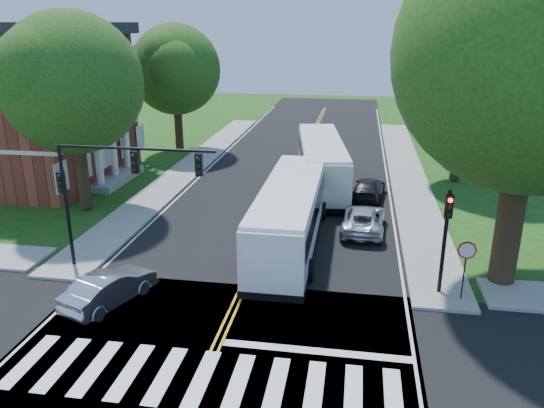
% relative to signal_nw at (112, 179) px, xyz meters
% --- Properties ---
extents(ground, '(140.00, 140.00, 0.00)m').
position_rel_signal_nw_xyz_m(ground, '(5.86, -6.43, -4.38)').
color(ground, '#1F4310').
rests_on(ground, ground).
extents(road, '(14.00, 96.00, 0.01)m').
position_rel_signal_nw_xyz_m(road, '(5.86, 11.57, -4.37)').
color(road, black).
rests_on(road, ground).
extents(cross_road, '(60.00, 12.00, 0.01)m').
position_rel_signal_nw_xyz_m(cross_road, '(5.86, -6.43, -4.37)').
color(cross_road, black).
rests_on(cross_road, ground).
extents(center_line, '(0.36, 70.00, 0.01)m').
position_rel_signal_nw_xyz_m(center_line, '(5.86, 15.57, -4.36)').
color(center_line, gold).
rests_on(center_line, road).
extents(edge_line_w, '(0.12, 70.00, 0.01)m').
position_rel_signal_nw_xyz_m(edge_line_w, '(-0.94, 15.57, -4.36)').
color(edge_line_w, silver).
rests_on(edge_line_w, road).
extents(edge_line_e, '(0.12, 70.00, 0.01)m').
position_rel_signal_nw_xyz_m(edge_line_e, '(12.66, 15.57, -4.36)').
color(edge_line_e, silver).
rests_on(edge_line_e, road).
extents(crosswalk, '(12.60, 3.00, 0.01)m').
position_rel_signal_nw_xyz_m(crosswalk, '(5.86, -6.93, -4.36)').
color(crosswalk, silver).
rests_on(crosswalk, road).
extents(stop_bar, '(6.60, 0.40, 0.01)m').
position_rel_signal_nw_xyz_m(stop_bar, '(9.36, -4.83, -4.36)').
color(stop_bar, silver).
rests_on(stop_bar, road).
extents(sidewalk_nw, '(2.60, 40.00, 0.15)m').
position_rel_signal_nw_xyz_m(sidewalk_nw, '(-2.44, 18.57, -4.30)').
color(sidewalk_nw, gray).
rests_on(sidewalk_nw, ground).
extents(sidewalk_ne, '(2.60, 40.00, 0.15)m').
position_rel_signal_nw_xyz_m(sidewalk_ne, '(14.16, 18.57, -4.30)').
color(sidewalk_ne, gray).
rests_on(sidewalk_ne, ground).
extents(tree_ne_big, '(10.80, 10.80, 14.91)m').
position_rel_signal_nw_xyz_m(tree_ne_big, '(16.86, 1.57, 5.24)').
color(tree_ne_big, '#311E13').
rests_on(tree_ne_big, ground).
extents(tree_west_near, '(8.00, 8.00, 11.40)m').
position_rel_signal_nw_xyz_m(tree_west_near, '(-5.64, 7.57, 3.15)').
color(tree_west_near, '#311E13').
rests_on(tree_west_near, ground).
extents(tree_west_far, '(7.60, 7.60, 10.67)m').
position_rel_signal_nw_xyz_m(tree_west_far, '(-5.14, 23.57, 2.62)').
color(tree_west_far, '#311E13').
rests_on(tree_west_far, ground).
extents(tree_east_mid, '(8.40, 8.40, 11.93)m').
position_rel_signal_nw_xyz_m(tree_east_mid, '(17.36, 17.57, 3.48)').
color(tree_east_mid, '#311E13').
rests_on(tree_east_mid, ground).
extents(tree_east_far, '(7.20, 7.20, 10.34)m').
position_rel_signal_nw_xyz_m(tree_east_far, '(18.36, 33.57, 2.48)').
color(tree_east_far, '#311E13').
rests_on(tree_east_far, ground).
extents(signal_nw, '(7.15, 0.46, 5.66)m').
position_rel_signal_nw_xyz_m(signal_nw, '(0.00, 0.00, 0.00)').
color(signal_nw, black).
rests_on(signal_nw, ground).
extents(signal_ne, '(0.30, 0.46, 4.40)m').
position_rel_signal_nw_xyz_m(signal_ne, '(14.06, 0.01, -1.41)').
color(signal_ne, black).
rests_on(signal_ne, ground).
extents(stop_sign, '(0.76, 0.08, 2.53)m').
position_rel_signal_nw_xyz_m(stop_sign, '(14.86, -0.45, -2.35)').
color(stop_sign, black).
rests_on(stop_sign, ground).
extents(bus_lead, '(3.05, 12.46, 3.22)m').
position_rel_signal_nw_xyz_m(bus_lead, '(7.25, 4.21, -2.67)').
color(bus_lead, white).
rests_on(bus_lead, road).
extents(bus_follow, '(4.52, 12.81, 3.25)m').
position_rel_signal_nw_xyz_m(bus_follow, '(8.01, 14.80, -2.65)').
color(bus_follow, white).
rests_on(bus_follow, road).
extents(hatchback, '(2.83, 4.40, 1.37)m').
position_rel_signal_nw_xyz_m(hatchback, '(0.87, -2.84, -3.68)').
color(hatchback, '#BBBDC2').
rests_on(hatchback, road).
extents(suv, '(2.47, 4.90, 1.33)m').
position_rel_signal_nw_xyz_m(suv, '(10.91, 6.82, -3.70)').
color(suv, silver).
rests_on(suv, road).
extents(dark_sedan, '(2.39, 4.70, 1.31)m').
position_rel_signal_nw_xyz_m(dark_sedan, '(11.26, 12.66, -3.71)').
color(dark_sedan, black).
rests_on(dark_sedan, road).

